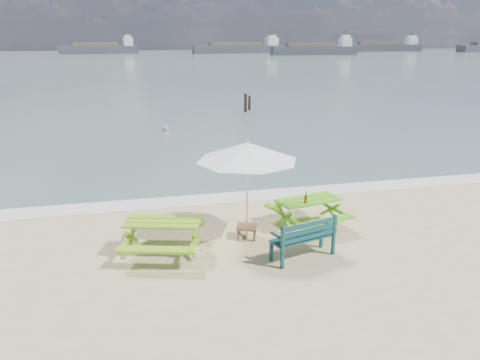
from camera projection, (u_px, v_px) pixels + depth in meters
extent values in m
plane|color=slate|center=(138.00, 61.00, 87.90)|extent=(300.00, 300.00, 0.00)
cube|color=silver|center=(223.00, 198.00, 13.11)|extent=(22.00, 0.90, 0.01)
cube|color=#76A719|center=(163.00, 222.00, 9.55)|extent=(1.67, 1.11, 0.05)
cube|color=#76A719|center=(170.00, 222.00, 10.32)|extent=(1.55, 0.68, 0.05)
cube|color=#76A719|center=(156.00, 250.00, 8.95)|extent=(1.55, 0.68, 0.05)
cube|color=#76A719|center=(163.00, 239.00, 9.66)|extent=(1.62, 1.22, 0.65)
cube|color=#58AA19|center=(309.00, 200.00, 10.91)|extent=(1.59, 1.00, 0.05)
cube|color=#58AA19|center=(292.00, 202.00, 11.58)|extent=(1.49, 0.58, 0.05)
cube|color=#58AA19|center=(326.00, 221.00, 10.40)|extent=(1.49, 0.58, 0.05)
cube|color=#58AA19|center=(308.00, 215.00, 11.02)|extent=(1.53, 1.11, 0.63)
cube|color=#0E393C|center=(303.00, 238.00, 9.47)|extent=(1.43, 0.77, 0.04)
cube|color=#0E393C|center=(310.00, 231.00, 9.23)|extent=(1.32, 0.41, 0.35)
cube|color=#0E393C|center=(302.00, 247.00, 9.54)|extent=(1.35, 0.80, 0.43)
cube|color=brown|center=(247.00, 227.00, 10.45)|extent=(0.56, 0.56, 0.04)
cube|color=brown|center=(247.00, 232.00, 10.49)|extent=(0.49, 0.49, 0.25)
cylinder|color=silver|center=(247.00, 193.00, 10.22)|extent=(0.04, 0.04, 2.12)
cone|color=white|center=(247.00, 152.00, 9.95)|extent=(2.79, 2.79, 0.40)
cylinder|color=brown|center=(306.00, 200.00, 10.63)|extent=(0.07, 0.07, 0.16)
cylinder|color=brown|center=(306.00, 193.00, 10.58)|extent=(0.03, 0.03, 0.08)
cylinder|color=#A72813|center=(306.00, 200.00, 10.63)|extent=(0.07, 0.07, 0.06)
imported|color=tan|center=(165.00, 142.00, 22.15)|extent=(0.61, 0.43, 1.58)
cylinder|color=black|center=(246.00, 104.00, 28.21)|extent=(0.18, 0.18, 1.29)
cylinder|color=black|center=(249.00, 105.00, 28.88)|extent=(0.16, 0.16, 1.09)
cube|color=#383B42|center=(383.00, 48.00, 152.93)|extent=(25.77, 7.15, 2.20)
cube|color=silver|center=(412.00, 41.00, 153.30)|extent=(3.41, 3.36, 2.20)
cube|color=#383B42|center=(314.00, 51.00, 120.57)|extent=(22.32, 5.57, 2.20)
cube|color=silver|center=(345.00, 42.00, 121.22)|extent=(2.86, 3.18, 2.20)
cube|color=#383B42|center=(239.00, 50.00, 133.76)|extent=(26.77, 5.86, 2.20)
cube|color=silver|center=(272.00, 42.00, 136.02)|extent=(3.39, 3.22, 2.20)
cube|color=#383B42|center=(99.00, 50.00, 128.98)|extent=(21.49, 6.73, 2.20)
cube|color=silver|center=(128.00, 42.00, 131.09)|extent=(2.91, 3.31, 2.20)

